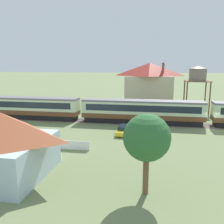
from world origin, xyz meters
name	(u,v)px	position (x,y,z in m)	size (l,w,h in m)	color
ground_plane	(212,129)	(0.00, 0.00, 0.00)	(600.00, 600.00, 0.00)	#707F51
passenger_train	(143,111)	(-10.61, 1.68, 2.17)	(62.65, 2.98, 3.91)	brown
railway_track	(139,123)	(-11.22, 1.68, 0.01)	(128.06, 3.60, 0.04)	#665B51
station_house_red_roof	(149,83)	(-10.28, 21.80, 5.27)	(12.12, 9.00, 10.20)	beige
water_tower	(198,75)	(-0.33, 13.97, 7.60)	(4.90, 4.90, 9.44)	brown
parked_car_yellow	(125,130)	(-12.85, -5.09, 0.58)	(2.39, 4.49, 1.22)	yellow
yard_tree_0	(147,138)	(-9.27, -20.66, 4.35)	(3.49, 3.49, 6.14)	brown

